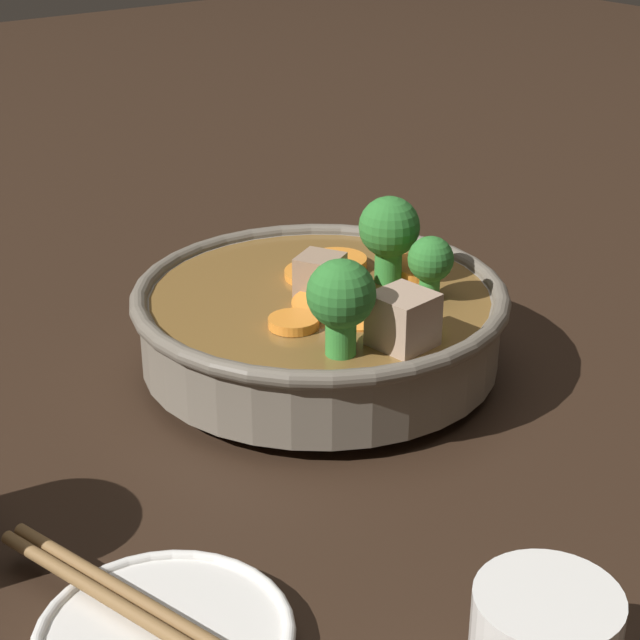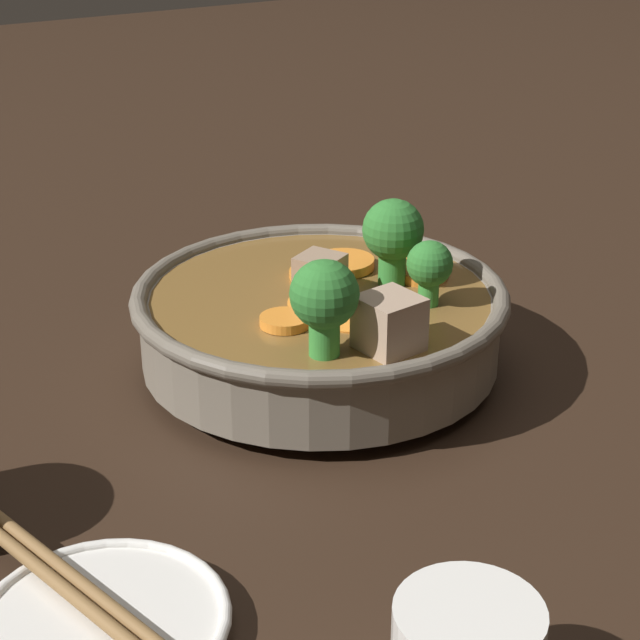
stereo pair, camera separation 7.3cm
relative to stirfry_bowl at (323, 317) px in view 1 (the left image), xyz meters
The scene contains 4 objects.
ground_plane 0.04m from the stirfry_bowl, 75.09° to the right, with size 3.00×3.00×0.00m, color black.
stirfry_bowl is the anchor object (origin of this frame).
side_saucer 0.29m from the stirfry_bowl, 38.10° to the left, with size 0.12×0.12×0.01m.
chopsticks_pair 0.29m from the stirfry_bowl, 38.10° to the left, with size 0.07×0.22×0.01m.
Camera 1 is at (0.40, 0.53, 0.35)m, focal length 60.00 mm.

